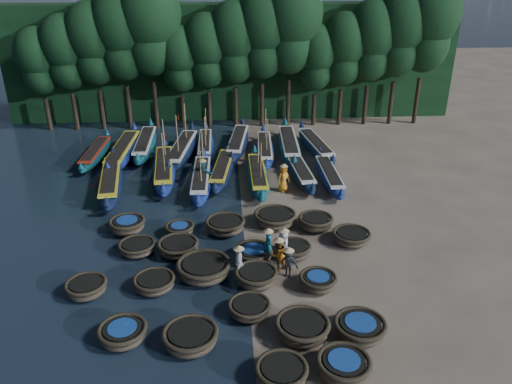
{
  "coord_description": "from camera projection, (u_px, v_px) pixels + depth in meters",
  "views": [
    {
      "loc": [
        -0.83,
        -22.58,
        13.58
      ],
      "look_at": [
        0.83,
        3.43,
        1.3
      ],
      "focal_mm": 35.0,
      "sensor_mm": 36.0,
      "label": 1
    }
  ],
  "objects": [
    {
      "name": "coracle_17",
      "position": [
        253.0,
        253.0,
        24.57
      ],
      "size": [
        2.23,
        2.23,
        0.64
      ],
      "rotation": [
        0.0,
        0.0,
        0.26
      ],
      "color": "brown",
      "rests_on": "ground"
    },
    {
      "name": "tree_8",
      "position": [
        262.0,
        32.0,
        41.0
      ],
      "size": [
        4.92,
        4.92,
        11.6
      ],
      "color": "black",
      "rests_on": "ground"
    },
    {
      "name": "coracle_11",
      "position": [
        154.0,
        283.0,
        22.33
      ],
      "size": [
        2.12,
        2.12,
        0.67
      ],
      "rotation": [
        0.0,
        0.0,
        0.24
      ],
      "color": "brown",
      "rests_on": "ground"
    },
    {
      "name": "fisherman_2",
      "position": [
        279.0,
        253.0,
        23.6
      ],
      "size": [
        1.02,
        0.94,
        1.88
      ],
      "rotation": [
        0.0,
        0.0,
        3.62
      ],
      "color": "orange",
      "rests_on": "ground"
    },
    {
      "name": "fisherman_1",
      "position": [
        268.0,
        244.0,
        24.19
      ],
      "size": [
        0.58,
        0.73,
        1.96
      ],
      "rotation": [
        0.0,
        0.0,
        4.98
      ],
      "color": "#19586C",
      "rests_on": "ground"
    },
    {
      "name": "coracle_6",
      "position": [
        190.0,
        337.0,
        19.07
      ],
      "size": [
        2.53,
        2.53,
        0.73
      ],
      "rotation": [
        0.0,
        0.0,
        0.28
      ],
      "color": "brown",
      "rests_on": "ground"
    },
    {
      "name": "coracle_12",
      "position": [
        204.0,
        269.0,
        23.17
      ],
      "size": [
        2.57,
        2.57,
        0.85
      ],
      "rotation": [
        0.0,
        0.0,
        0.01
      ],
      "color": "brown",
      "rests_on": "ground"
    },
    {
      "name": "tree_9",
      "position": [
        290.0,
        24.0,
        40.85
      ],
      "size": [
        5.34,
        5.34,
        12.58
      ],
      "color": "black",
      "rests_on": "ground"
    },
    {
      "name": "long_boat_4",
      "position": [
        201.0,
        179.0,
        32.39
      ],
      "size": [
        1.51,
        8.04,
        3.41
      ],
      "rotation": [
        0.0,
        0.0,
        -0.01
      ],
      "color": "navy",
      "rests_on": "ground"
    },
    {
      "name": "coracle_14",
      "position": [
        318.0,
        281.0,
        22.41
      ],
      "size": [
        1.77,
        1.77,
        0.7
      ],
      "rotation": [
        0.0,
        0.0,
        -0.11
      ],
      "color": "brown",
      "rests_on": "ground"
    },
    {
      "name": "long_boat_15",
      "position": [
        265.0,
        149.0,
        37.48
      ],
      "size": [
        1.74,
        7.84,
        3.33
      ],
      "rotation": [
        0.0,
        0.0,
        -0.05
      ],
      "color": "navy",
      "rests_on": "ground"
    },
    {
      "name": "fisherman_6",
      "position": [
        283.0,
        177.0,
        31.61
      ],
      "size": [
        1.04,
        0.95,
        1.98
      ],
      "rotation": [
        0.0,
        0.0,
        0.56
      ],
      "color": "orange",
      "rests_on": "ground"
    },
    {
      "name": "tree_0",
      "position": [
        38.0,
        60.0,
        40.81
      ],
      "size": [
        3.68,
        3.68,
        8.68
      ],
      "color": "black",
      "rests_on": "ground"
    },
    {
      "name": "coracle_10",
      "position": [
        86.0,
        287.0,
        22.0
      ],
      "size": [
        2.12,
        2.12,
        0.68
      ],
      "rotation": [
        0.0,
        0.0,
        -0.28
      ],
      "color": "brown",
      "rests_on": "ground"
    },
    {
      "name": "long_boat_17",
      "position": [
        316.0,
        146.0,
        38.05
      ],
      "size": [
        2.51,
        8.12,
        1.44
      ],
      "rotation": [
        0.0,
        0.0,
        0.14
      ],
      "color": "#0F2238",
      "rests_on": "ground"
    },
    {
      "name": "long_boat_11",
      "position": [
        145.0,
        144.0,
        38.31
      ],
      "size": [
        1.58,
        8.48,
        1.49
      ],
      "rotation": [
        0.0,
        0.0,
        0.01
      ],
      "color": "#0F4C56",
      "rests_on": "ground"
    },
    {
      "name": "coracle_5",
      "position": [
        123.0,
        333.0,
        19.33
      ],
      "size": [
        2.06,
        2.06,
        0.68
      ],
      "rotation": [
        0.0,
        0.0,
        -0.16
      ],
      "color": "brown",
      "rests_on": "ground"
    },
    {
      "name": "coracle_3",
      "position": [
        281.0,
        373.0,
        17.47
      ],
      "size": [
        2.11,
        2.11,
        0.71
      ],
      "rotation": [
        0.0,
        0.0,
        -0.22
      ],
      "color": "brown",
      "rests_on": "ground"
    },
    {
      "name": "coracle_22",
      "position": [
        225.0,
        225.0,
        27.01
      ],
      "size": [
        2.44,
        2.44,
        0.77
      ],
      "rotation": [
        0.0,
        0.0,
        0.24
      ],
      "color": "brown",
      "rests_on": "ground"
    },
    {
      "name": "coracle_7",
      "position": [
        249.0,
        308.0,
        20.74
      ],
      "size": [
        1.83,
        1.83,
        0.63
      ],
      "rotation": [
        0.0,
        0.0,
        0.09
      ],
      "color": "brown",
      "rests_on": "ground"
    },
    {
      "name": "coracle_4",
      "position": [
        344.0,
        366.0,
        17.71
      ],
      "size": [
        2.01,
        2.01,
        0.74
      ],
      "rotation": [
        0.0,
        0.0,
        0.07
      ],
      "color": "brown",
      "rests_on": "ground"
    },
    {
      "name": "coracle_15",
      "position": [
        137.0,
        247.0,
        25.1
      ],
      "size": [
        2.31,
        2.31,
        0.63
      ],
      "rotation": [
        0.0,
        0.0,
        -0.41
      ],
      "color": "brown",
      "rests_on": "ground"
    },
    {
      "name": "long_boat_3",
      "position": [
        164.0,
        169.0,
        33.77
      ],
      "size": [
        2.28,
        8.7,
        3.71
      ],
      "rotation": [
        0.0,
        0.0,
        0.09
      ],
      "color": "navy",
      "rests_on": "ground"
    },
    {
      "name": "long_boat_13",
      "position": [
        205.0,
        145.0,
        38.39
      ],
      "size": [
        1.33,
        7.36,
        3.12
      ],
      "rotation": [
        0.0,
        0.0,
        0.01
      ],
      "color": "navy",
      "rests_on": "ground"
    },
    {
      "name": "tree_13",
      "position": [
        399.0,
        31.0,
        41.66
      ],
      "size": [
        4.92,
        4.92,
        11.6
      ],
      "color": "black",
      "rests_on": "ground"
    },
    {
      "name": "coracle_24",
      "position": [
        316.0,
        222.0,
        27.36
      ],
      "size": [
        1.96,
        1.96,
        0.75
      ],
      "rotation": [
        0.0,
        0.0,
        0.11
      ],
      "color": "brown",
      "rests_on": "ground"
    },
    {
      "name": "tree_14",
      "position": [
        427.0,
        23.0,
        41.51
      ],
      "size": [
        5.34,
        5.34,
        12.58
      ],
      "color": "black",
      "rests_on": "ground"
    },
    {
      "name": "tree_6",
      "position": [
        207.0,
        50.0,
        41.32
      ],
      "size": [
        4.09,
        4.09,
        9.65
      ],
      "color": "black",
      "rests_on": "ground"
    },
    {
      "name": "tree_12",
      "position": [
        371.0,
        40.0,
        41.82
      ],
      "size": [
        4.51,
        4.51,
        10.63
      ],
      "color": "black",
      "rests_on": "ground"
    },
    {
      "name": "tree_2",
      "position": [
        93.0,
        43.0,
        40.5
      ],
      "size": [
        4.51,
        4.51,
        10.63
      ],
      "color": "black",
      "rests_on": "ground"
    },
    {
      "name": "long_boat_16",
      "position": [
        289.0,
        145.0,
        38.06
      ],
      "size": [
        1.94,
        8.98,
        1.58
      ],
      "rotation": [
        0.0,
        0.0,
        -0.04
      ],
      "color": "#0F4C56",
      "rests_on": "ground"
    },
    {
      "name": "long_boat_2",
      "position": [
        111.0,
        181.0,
        31.99
      ],
      "size": [
        2.69,
        8.49,
        1.51
      ],
      "rotation": [
        0.0,
        0.0,
        0.14
      ],
      "color": "#0F2238",
      "rests_on": "ground"
    },
    {
      "name": "long_boat_10",
      "position": [
        123.0,
        151.0,
        36.83
      ],
      "size": [
        1.99,
        9.08,
        1.6
      ],
      "rotation": [
        0.0,
        0.0,
        -0.05
      ],
      "color": "navy",
      "rests_on": "ground"
    },
    {
      "name": "ground",
      "position": [
        244.0,
        242.0,
        26.22
      ],
      "size": [
        120.0,
        120.0,
        0.0
      ],
      "primitive_type": "plane",
      "color": "gray",
      "rests_on": "ground"
    },
    {
      "name": "fisherman_4",
      "position": [
        239.0,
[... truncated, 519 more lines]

